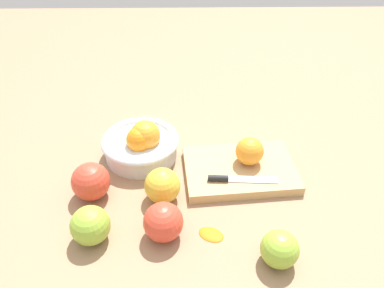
% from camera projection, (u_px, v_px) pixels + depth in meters
% --- Properties ---
extents(ground_plane, '(2.40, 2.40, 0.00)m').
position_uv_depth(ground_plane, '(205.00, 188.00, 0.86)').
color(ground_plane, '#997556').
extents(bowl, '(0.19, 0.19, 0.10)m').
position_uv_depth(bowl, '(141.00, 144.00, 0.92)').
color(bowl, silver).
rests_on(bowl, ground_plane).
extents(cutting_board, '(0.27, 0.19, 0.02)m').
position_uv_depth(cutting_board, '(240.00, 170.00, 0.89)').
color(cutting_board, tan).
rests_on(cutting_board, ground_plane).
extents(orange_on_board, '(0.07, 0.07, 0.07)m').
position_uv_depth(orange_on_board, '(250.00, 151.00, 0.87)').
color(orange_on_board, orange).
rests_on(orange_on_board, cutting_board).
extents(knife, '(0.16, 0.03, 0.01)m').
position_uv_depth(knife, '(233.00, 178.00, 0.84)').
color(knife, silver).
rests_on(knife, cutting_board).
extents(apple_front_right, '(0.07, 0.07, 0.07)m').
position_uv_depth(apple_front_right, '(280.00, 249.00, 0.68)').
color(apple_front_right, '#8EB738').
rests_on(apple_front_right, ground_plane).
extents(apple_front_left, '(0.08, 0.08, 0.08)m').
position_uv_depth(apple_front_left, '(163.00, 222.00, 0.73)').
color(apple_front_left, '#D6422D').
rests_on(apple_front_left, ground_plane).
extents(apple_front_left_2, '(0.08, 0.08, 0.08)m').
position_uv_depth(apple_front_left_2, '(90.00, 225.00, 0.72)').
color(apple_front_left_2, '#8EB738').
rests_on(apple_front_left_2, ground_plane).
extents(apple_mid_left, '(0.08, 0.08, 0.08)m').
position_uv_depth(apple_mid_left, '(162.00, 186.00, 0.81)').
color(apple_mid_left, gold).
rests_on(apple_mid_left, ground_plane).
extents(apple_mid_left_2, '(0.08, 0.08, 0.08)m').
position_uv_depth(apple_mid_left_2, '(91.00, 181.00, 0.81)').
color(apple_mid_left_2, '#D6422D').
rests_on(apple_mid_left_2, ground_plane).
extents(citrus_peel, '(0.06, 0.06, 0.01)m').
position_uv_depth(citrus_peel, '(211.00, 233.00, 0.75)').
color(citrus_peel, orange).
rests_on(citrus_peel, ground_plane).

